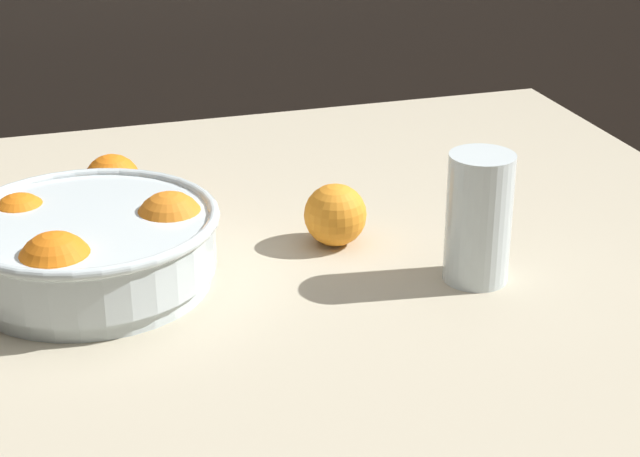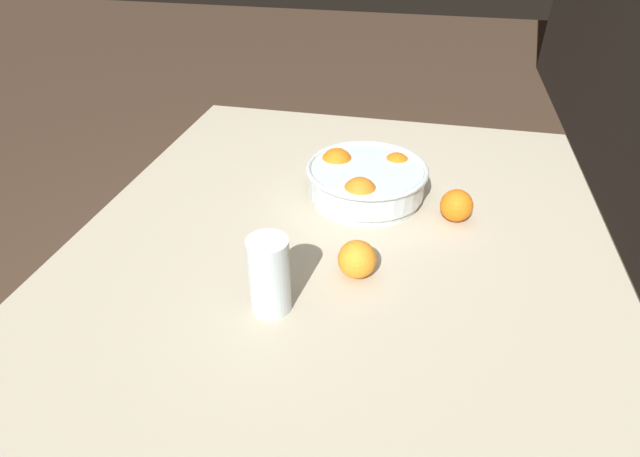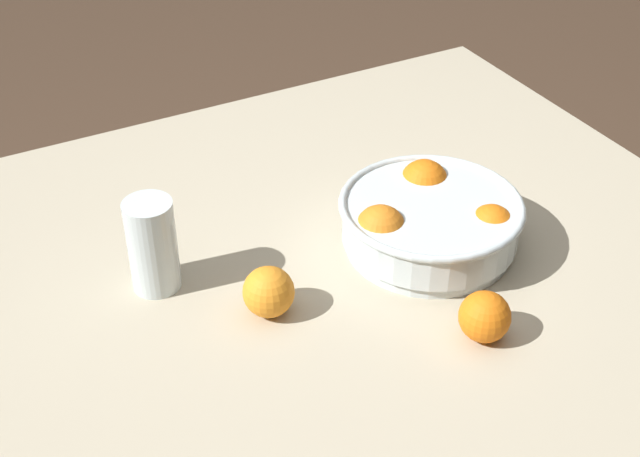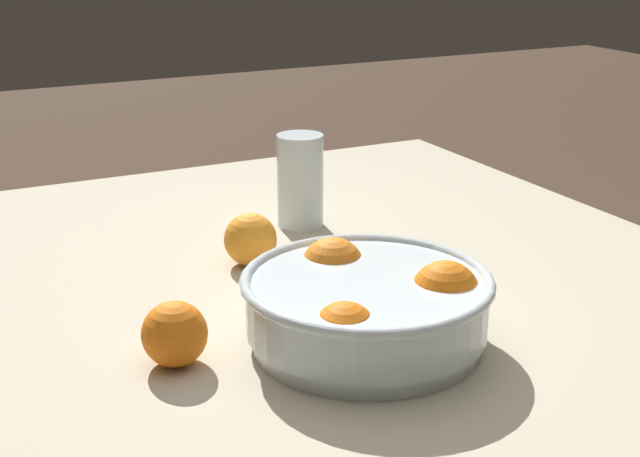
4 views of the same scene
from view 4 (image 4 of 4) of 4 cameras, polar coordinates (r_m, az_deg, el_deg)
The scene contains 5 objects.
dining_table at distance 1.17m, azimuth 0.18°, elevation -7.27°, with size 1.26×1.09×0.78m.
fruit_bowl at distance 0.98m, azimuth 3.12°, elevation -4.91°, with size 0.28×0.28×0.10m.
juice_glass at distance 1.35m, azimuth -1.27°, elevation 2.72°, with size 0.07×0.07×0.14m.
orange_loose_near_bowl at distance 1.21m, azimuth -4.48°, elevation -0.70°, with size 0.07×0.07×0.07m, color orange.
orange_loose_front at distance 0.95m, azimuth -9.29°, elevation -6.67°, with size 0.07×0.07×0.07m, color orange.
Camera 4 is at (-0.93, 0.47, 1.22)m, focal length 50.00 mm.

